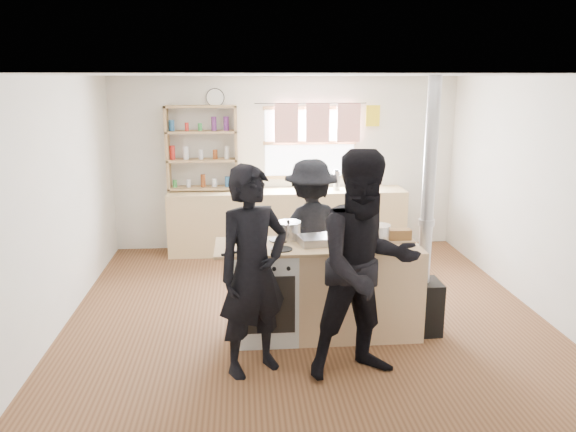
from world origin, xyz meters
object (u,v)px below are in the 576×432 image
Objects in this scene: stockpot_counter at (377,233)px; bread_board at (399,236)px; cooking_island at (326,289)px; roast_tray at (318,240)px; stockpot_stove at (288,230)px; skillet_greens at (251,249)px; person_near_left at (253,272)px; person_near_right at (366,267)px; thermos at (337,180)px; flue_heater at (424,270)px; person_far at (310,232)px.

bread_board is at bearing 2.60° from stockpot_counter.
roast_tray is at bearing 174.95° from cooking_island.
stockpot_counter is (0.84, -0.18, -0.00)m from stockpot_stove.
stockpot_stove is 0.86m from stockpot_counter.
skillet_greens reaches higher than cooking_island.
cooking_island is 1.06m from person_near_left.
stockpot_stove reaches higher than skillet_greens.
skillet_greens is at bearing -162.88° from roast_tray.
stockpot_stove is (-0.27, 0.18, 0.05)m from roast_tray.
bread_board is 0.15× the size of person_near_right.
thermos is 0.14× the size of person_near_right.
person_near_right is (0.20, -0.79, 0.50)m from cooking_island.
stockpot_stove is at bearing 151.45° from cooking_island.
cooking_island is at bearing 14.60° from skillet_greens.
thermos is 2.76m from stockpot_counter.
skillet_greens is 1.41× the size of stockpot_stove.
stockpot_counter is at bearing 1.68° from cooking_island.
stockpot_counter is at bearing 59.05° from person_near_right.
thermos is 3.58m from person_near_right.
cooking_island is 0.96m from person_near_right.
thermos is 0.11× the size of flue_heater.
person_far is (0.04, 0.84, -0.16)m from roast_tray.
flue_heater is (0.95, -0.04, 0.18)m from cooking_island.
person_far is (-0.54, 0.83, -0.21)m from stockpot_counter.
thermos is at bearing 76.71° from roast_tray.
person_near_right is 1.19× the size of person_far.
cooking_island is 7.01× the size of bread_board.
roast_tray reaches higher than cooking_island.
person_far reaches higher than cooking_island.
person_far is (0.67, 1.03, -0.15)m from skillet_greens.
thermos reaches higher than stockpot_counter.
stockpot_counter is 0.13× the size of person_near_right.
person_near_right is at bearing -135.02° from flue_heater.
thermos is 0.17× the size of person_far.
bread_board is (0.71, 0.02, 0.51)m from cooking_island.
bread_board is at bearing -5.16° from person_near_left.
thermos is 1.11× the size of stockpot_stove.
person_near_left reaches higher than person_far.
cooking_island is 7.68× the size of stockpot_counter.
roast_tray is 0.16× the size of flue_heater.
thermos reaches higher than stockpot_stove.
roast_tray is 0.80m from bread_board.
thermos is at bearing 97.89° from flue_heater.
person_near_right is (-0.51, -0.81, -0.01)m from bread_board.
stockpot_stove is (-0.35, 0.19, 0.55)m from cooking_island.
stockpot_counter is (0.49, 0.01, 0.55)m from cooking_island.
person_far is at bearing -107.75° from thermos.
person_near_left is (-0.72, -0.65, 0.43)m from cooking_island.
person_near_right is at bearing -109.76° from stockpot_counter.
stockpot_stove reaches higher than roast_tray.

